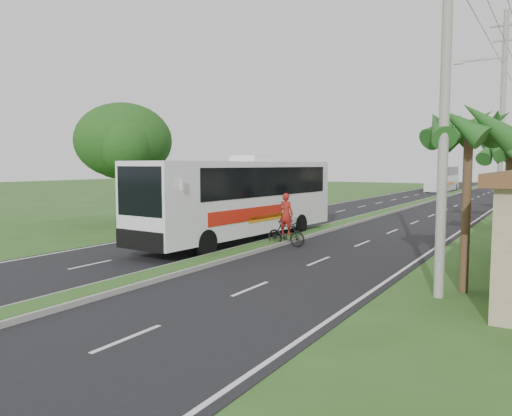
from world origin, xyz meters
The scene contains 14 objects.
ground centered at (0.00, 0.00, 0.00)m, with size 180.00×180.00×0.00m, color #2F521E.
road_asphalt centered at (0.00, 20.00, 0.01)m, with size 14.00×160.00×0.02m, color black.
median_strip centered at (0.00, 20.00, 0.10)m, with size 1.20×160.00×0.18m.
lane_edge_left centered at (-6.70, 20.00, 0.00)m, with size 0.12×160.00×0.01m, color silver.
lane_edge_right centered at (6.70, 20.00, 0.00)m, with size 0.12×160.00×0.01m, color silver.
palm_verge_a centered at (9.00, 3.00, 4.74)m, with size 2.40×2.40×5.45m.
palm_verge_b centered at (9.40, 12.00, 4.36)m, with size 2.40×2.40×5.05m.
palm_verge_c centered at (8.80, 19.00, 5.12)m, with size 2.40×2.40×5.85m.
shade_tree centered at (-12.11, 10.02, 5.03)m, with size 6.30×6.00×7.54m.
utility_pole_a centered at (8.50, 2.00, 5.67)m, with size 1.60×0.28×11.00m.
utility_pole_b centered at (8.47, 18.00, 6.26)m, with size 3.20×0.28×12.00m.
coach_bus_main centered at (-1.80, 7.80, 2.29)m, with size 3.57×13.06×4.17m.
coach_bus_far centered at (-2.47, 60.37, 1.98)m, with size 2.89×12.05×3.49m.
motorcyclist centered at (0.75, 7.50, 0.89)m, with size 1.91×0.58×2.45m.
Camera 1 is at (11.23, -12.46, 3.73)m, focal length 35.00 mm.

